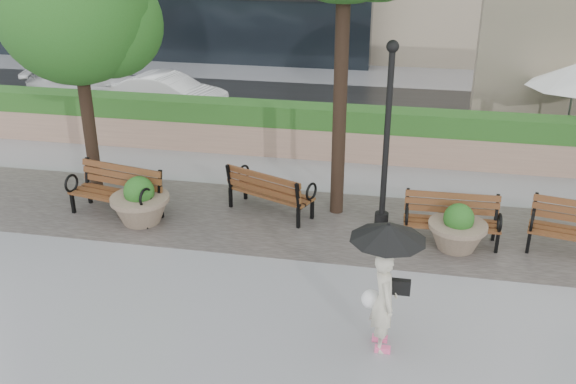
% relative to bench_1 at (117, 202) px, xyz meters
% --- Properties ---
extents(ground, '(100.00, 100.00, 0.00)m').
position_rel_bench_1_xyz_m(ground, '(3.18, -2.56, -0.31)').
color(ground, gray).
rests_on(ground, ground).
extents(cobble_strip, '(28.00, 3.20, 0.01)m').
position_rel_bench_1_xyz_m(cobble_strip, '(3.18, 0.44, -0.31)').
color(cobble_strip, '#383330').
rests_on(cobble_strip, ground).
extents(hedge_wall, '(24.00, 0.80, 1.35)m').
position_rel_bench_1_xyz_m(hedge_wall, '(3.18, 4.44, 0.35)').
color(hedge_wall, tan).
rests_on(hedge_wall, ground).
extents(asphalt_street, '(40.00, 7.00, 0.00)m').
position_rel_bench_1_xyz_m(asphalt_street, '(3.18, 8.44, -0.31)').
color(asphalt_street, black).
rests_on(asphalt_street, ground).
extents(bench_1, '(2.08, 1.17, 1.06)m').
position_rel_bench_1_xyz_m(bench_1, '(0.00, 0.00, 0.00)').
color(bench_1, brown).
rests_on(bench_1, ground).
extents(bench_2, '(2.00, 1.42, 1.00)m').
position_rel_bench_1_xyz_m(bench_2, '(3.17, 0.73, -0.02)').
color(bench_2, brown).
rests_on(bench_2, ground).
extents(bench_3, '(1.82, 0.76, 0.97)m').
position_rel_bench_1_xyz_m(bench_3, '(6.89, 0.09, -0.03)').
color(bench_3, brown).
rests_on(bench_3, ground).
extents(planter_left, '(1.21, 1.21, 1.02)m').
position_rel_bench_1_xyz_m(planter_left, '(0.63, -0.21, 0.08)').
color(planter_left, '#7F6B56').
rests_on(planter_left, ground).
extents(planter_right, '(1.11, 1.11, 0.93)m').
position_rel_bench_1_xyz_m(planter_right, '(7.01, -0.11, 0.05)').
color(planter_right, '#7F6B56').
rests_on(planter_right, ground).
extents(lamppost, '(0.28, 0.28, 3.81)m').
position_rel_bench_1_xyz_m(lamppost, '(5.55, 0.57, 1.35)').
color(lamppost, black).
rests_on(lamppost, ground).
extents(tree_0, '(3.34, 3.23, 5.79)m').
position_rel_bench_1_xyz_m(tree_0, '(-0.82, 1.10, 3.75)').
color(tree_0, black).
rests_on(tree_0, ground).
extents(patio_umb_white, '(2.50, 2.50, 2.30)m').
position_rel_bench_1_xyz_m(patio_umb_white, '(10.14, 6.32, 1.68)').
color(patio_umb_white, black).
rests_on(patio_umb_white, ground).
extents(car_left, '(4.87, 2.92, 1.32)m').
position_rel_bench_1_xyz_m(car_left, '(-4.10, 7.62, 0.35)').
color(car_left, white).
rests_on(car_left, ground).
extents(car_right, '(3.94, 1.88, 1.25)m').
position_rel_bench_1_xyz_m(car_right, '(-1.60, 7.34, 0.31)').
color(car_right, white).
rests_on(car_right, ground).
extents(pedestrian, '(1.09, 1.09, 2.01)m').
position_rel_bench_1_xyz_m(pedestrian, '(5.78, -3.39, 0.91)').
color(pedestrian, beige).
rests_on(pedestrian, ground).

